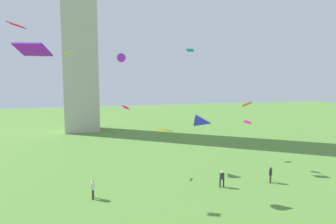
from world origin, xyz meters
name	(u,v)px	position (x,y,z in m)	size (l,w,h in m)	color
monument_obelisk	(79,12)	(-7.56, 57.41, 24.09)	(6.68, 6.68, 48.19)	#B7B2A8
person_0	(93,188)	(-7.60, 20.94, 0.95)	(0.32, 0.51, 1.68)	#2D3338
person_1	(222,178)	(4.18, 19.84, 0.90)	(0.49, 0.28, 1.58)	#1E2333
person_2	(271,174)	(9.36, 19.38, 0.90)	(0.46, 0.46, 1.59)	#2D3338
kite_flying_0	(120,58)	(-3.53, 31.29, 12.87)	(1.22, 1.63, 1.12)	purple
kite_flying_1	(126,107)	(-3.55, 27.49, 7.19)	(0.93, 0.99, 0.54)	red
kite_flying_2	(248,122)	(12.44, 27.95, 4.80)	(1.17, 0.94, 0.51)	#E01587
kite_flying_3	(247,104)	(9.65, 24.14, 7.46)	(1.32, 1.00, 0.73)	orange
kite_flying_4	(165,130)	(-3.32, 14.23, 6.80)	(1.23, 1.24, 0.34)	yellow
kite_flying_5	(16,25)	(-12.29, 18.09, 13.63)	(1.19, 1.20, 0.46)	red
kite_flying_6	(68,52)	(-9.22, 23.51, 12.52)	(0.94, 0.85, 0.26)	yellow
kite_flying_7	(190,50)	(5.07, 29.93, 13.96)	(1.06, 1.10, 0.39)	#247DBB
kite_flying_8	(203,122)	(1.58, 18.66, 6.53)	(1.93, 1.71, 1.28)	#3033CE
kite_flying_9	(33,50)	(-10.87, 13.96, 11.63)	(2.01, 1.75, 0.65)	#930DF1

